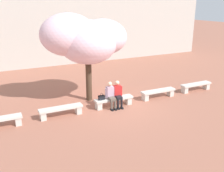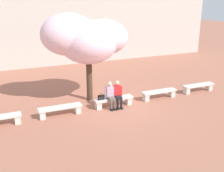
# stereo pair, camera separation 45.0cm
# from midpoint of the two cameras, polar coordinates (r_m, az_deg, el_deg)

# --- Properties ---
(ground_plane) EXTENTS (100.00, 100.00, 0.00)m
(ground_plane) POSITION_cam_midpoint_polar(r_m,az_deg,el_deg) (12.99, 1.36, -4.45)
(ground_plane) COLOR #9E604C
(stone_bench_near_west) EXTENTS (1.97, 0.45, 0.45)m
(stone_bench_near_west) POSITION_cam_midpoint_polar(r_m,az_deg,el_deg) (12.04, -10.15, -5.02)
(stone_bench_near_west) COLOR beige
(stone_bench_near_west) RESTS_ON ground
(stone_bench_center) EXTENTS (1.97, 0.45, 0.45)m
(stone_bench_center) POSITION_cam_midpoint_polar(r_m,az_deg,el_deg) (12.88, 1.37, -3.19)
(stone_bench_center) COLOR beige
(stone_bench_center) RESTS_ON ground
(stone_bench_near_east) EXTENTS (1.97, 0.45, 0.45)m
(stone_bench_near_east) POSITION_cam_midpoint_polar(r_m,az_deg,el_deg) (14.17, 11.11, -1.53)
(stone_bench_near_east) COLOR beige
(stone_bench_near_east) RESTS_ON ground
(stone_bench_east_end) EXTENTS (1.97, 0.45, 0.45)m
(stone_bench_east_end) POSITION_cam_midpoint_polar(r_m,az_deg,el_deg) (15.80, 19.02, -0.15)
(stone_bench_east_end) COLOR beige
(stone_bench_east_end) RESTS_ON ground
(person_seated_left) EXTENTS (0.51, 0.69, 1.29)m
(person_seated_left) POSITION_cam_midpoint_polar(r_m,az_deg,el_deg) (12.61, 0.66, -1.75)
(person_seated_left) COLOR black
(person_seated_left) RESTS_ON ground
(person_seated_right) EXTENTS (0.51, 0.72, 1.29)m
(person_seated_right) POSITION_cam_midpoint_polar(r_m,az_deg,el_deg) (12.77, 2.25, -1.50)
(person_seated_right) COLOR black
(person_seated_right) RESTS_ON ground
(handbag) EXTENTS (0.30, 0.15, 0.34)m
(handbag) POSITION_cam_midpoint_polar(r_m,az_deg,el_deg) (12.55, -1.34, -2.44)
(handbag) COLOR black
(handbag) RESTS_ON stone_bench_center
(cherry_tree_main) EXTENTS (4.40, 3.04, 4.46)m
(cherry_tree_main) POSITION_cam_midpoint_polar(r_m,az_deg,el_deg) (13.21, -4.51, 10.28)
(cherry_tree_main) COLOR #473323
(cherry_tree_main) RESTS_ON ground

